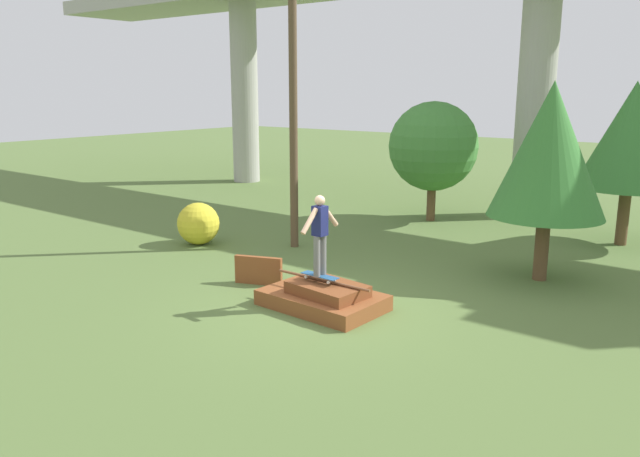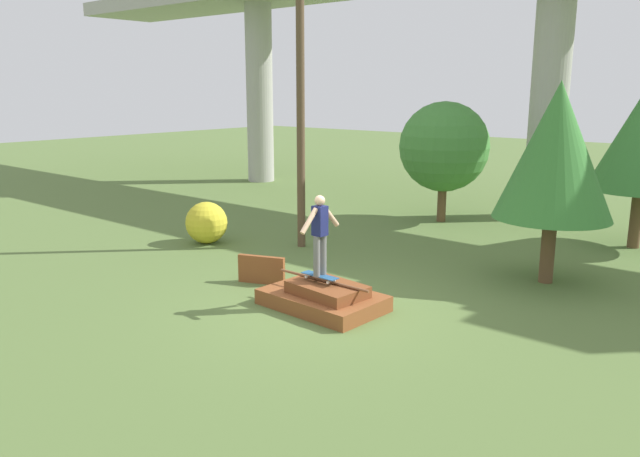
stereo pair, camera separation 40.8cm
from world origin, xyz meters
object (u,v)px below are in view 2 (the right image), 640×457
at_px(skater, 320,231).
at_px(tree_behind_left, 556,151).
at_px(bush_yellow_flowering, 206,223).
at_px(utility_pole, 300,73).
at_px(tree_behind_right, 444,147).
at_px(skateboard, 320,276).

xyz_separation_m(skater, tree_behind_left, (2.55, 4.17, 1.23)).
height_order(tree_behind_left, bush_yellow_flowering, tree_behind_left).
distance_m(utility_pole, tree_behind_right, 5.45).
height_order(skateboard, bush_yellow_flowering, bush_yellow_flowering).
relative_size(utility_pole, tree_behind_right, 2.33).
bearing_deg(skateboard, skater, -90.00).
xyz_separation_m(skateboard, tree_behind_right, (-2.04, 8.13, 1.60)).
bearing_deg(skater, utility_pole, 135.49).
xyz_separation_m(utility_pole, bush_yellow_flowering, (-2.08, -1.30, -3.70)).
distance_m(utility_pole, tree_behind_left, 6.09).
relative_size(skateboard, skater, 0.52).
bearing_deg(tree_behind_left, skateboard, -121.40).
xyz_separation_m(utility_pole, tree_behind_right, (1.22, 4.92, -2.02)).
bearing_deg(utility_pole, tree_behind_left, 9.40).
height_order(skater, utility_pole, utility_pole).
distance_m(skater, tree_behind_right, 8.41).
distance_m(tree_behind_right, bush_yellow_flowering, 7.23).
distance_m(skater, utility_pole, 5.36).
relative_size(skateboard, tree_behind_left, 0.19).
xyz_separation_m(skater, bush_yellow_flowering, (-5.35, 1.91, -0.91)).
height_order(skateboard, tree_behind_left, tree_behind_left).
xyz_separation_m(skateboard, tree_behind_left, (2.55, 4.17, 2.06)).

